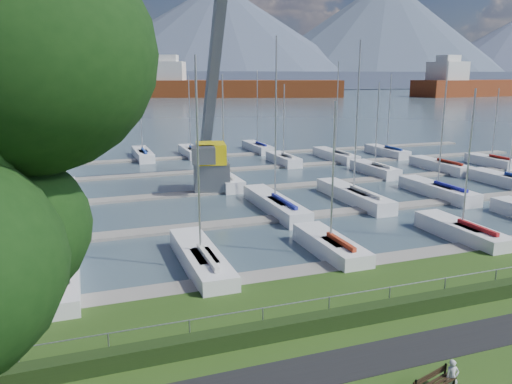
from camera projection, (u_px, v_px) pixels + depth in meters
name	position (u px, v px, depth m)	size (l,w,h in m)	color
path	(389.00, 355.00, 18.86)	(160.00, 2.00, 0.04)	black
water	(96.00, 95.00, 259.93)	(800.00, 540.00, 0.20)	#435662
hedge	(354.00, 316.00, 21.17)	(80.00, 0.70, 0.70)	black
fence	(350.00, 294.00, 21.34)	(0.04, 0.04, 80.00)	gray
foothill	(91.00, 81.00, 322.59)	(900.00, 80.00, 12.00)	#48516A
mountains	(94.00, 26.00, 383.99)	(1190.00, 360.00, 115.00)	#3D4A59
docks	(204.00, 193.00, 45.49)	(90.00, 41.60, 0.25)	slate
person	(452.00, 373.00, 16.68)	(0.45, 0.29, 1.23)	#B9B9C0
crane	(212.00, 129.00, 46.54)	(4.78, 13.39, 22.35)	slate
cargo_ship_mid	(231.00, 89.00, 235.45)	(95.68, 48.86, 21.50)	brown
cargo_ship_east	(490.00, 88.00, 249.33)	(94.36, 23.13, 21.50)	maroon
sailboat_fleet	(174.00, 130.00, 45.40)	(74.25, 49.38, 13.67)	white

